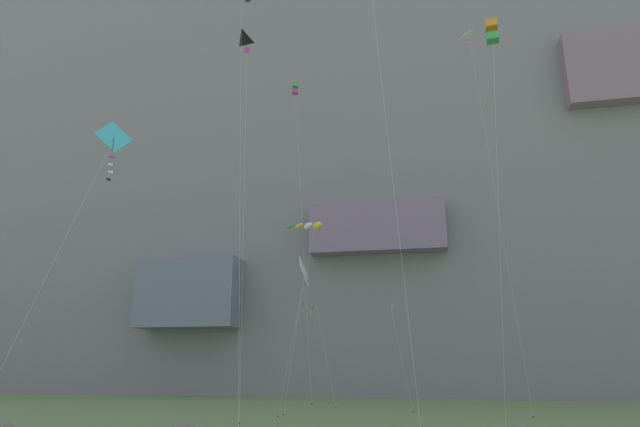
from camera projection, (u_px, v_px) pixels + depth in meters
name	position (u px, v px, depth m)	size (l,w,h in m)	color
cliff_face	(386.00, 181.00, 79.76)	(180.00, 35.32, 60.44)	gray
kite_delta_low_left	(254.00, 55.00, 42.78)	(1.91, 3.89, 28.34)	black
kite_banner_high_center	(271.00, 22.00, 40.48)	(5.65, 5.59, 31.76)	black
kite_banner_front_field	(393.00, 310.00, 48.20)	(2.02, 7.44, 8.96)	black
kite_box_mid_left	(295.00, 91.00, 58.44)	(2.71, 1.67, 33.50)	green
kite_banner_far_right	(314.00, 312.00, 49.68)	(3.61, 5.92, 8.77)	black
kite_diamond_upper_mid	(112.00, 142.00, 32.04)	(2.46, 6.46, 17.99)	#38B2D1
kite_windsock_upper_right	(309.00, 226.00, 43.36)	(3.89, 4.98, 15.12)	yellow
kite_diamond_mid_right	(304.00, 274.00, 45.14)	(0.85, 5.82, 12.45)	white
kite_box_mid_center	(492.00, 32.00, 40.36)	(2.63, 5.07, 28.85)	orange
kite_delta_high_right	(476.00, 54.00, 47.35)	(2.14, 3.64, 31.59)	white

